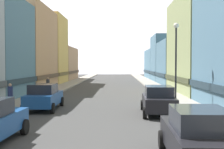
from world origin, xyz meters
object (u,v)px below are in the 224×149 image
Objects in this scene: car_right_1 at (158,100)px; streetlamp_right at (176,52)px; pedestrian_0 at (10,96)px; car_left_1 at (44,97)px; car_right_0 at (199,136)px; pedestrian_1 at (48,85)px.

car_right_1 is 4.27m from streetlamp_right.
streetlamp_right reaches higher than pedestrian_0.
car_left_1 and car_right_0 have the same top height.
streetlamp_right reaches higher than pedestrian_1.
streetlamp_right is (9.15, 0.84, 3.09)m from car_left_1.
pedestrian_0 reaches higher than pedestrian_1.
car_right_0 is 0.99× the size of car_right_1.
pedestrian_1 is 15.89m from streetlamp_right.
pedestrian_1 is 0.27× the size of streetlamp_right.
pedestrian_1 is at bearing 138.12° from streetlamp_right.
pedestrian_1 is (-10.05, 22.13, -0.03)m from car_right_0.
streetlamp_right is at bearing -41.88° from pedestrian_1.
car_right_0 is 24.31m from pedestrian_1.
pedestrian_1 is at bearing 102.30° from car_left_1.
streetlamp_right is at bearing 82.47° from car_right_0.
car_left_1 is 2.82× the size of pedestrian_1.
car_right_0 is 2.83× the size of pedestrian_1.
pedestrian_1 is (-2.45, 11.25, -0.03)m from car_left_1.
car_left_1 is at bearing -77.70° from pedestrian_1.
car_right_1 is at bearing -52.10° from pedestrian_1.
pedestrian_1 is (0.00, 10.90, -0.03)m from pedestrian_0.
car_right_1 and pedestrian_0 have the same top height.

